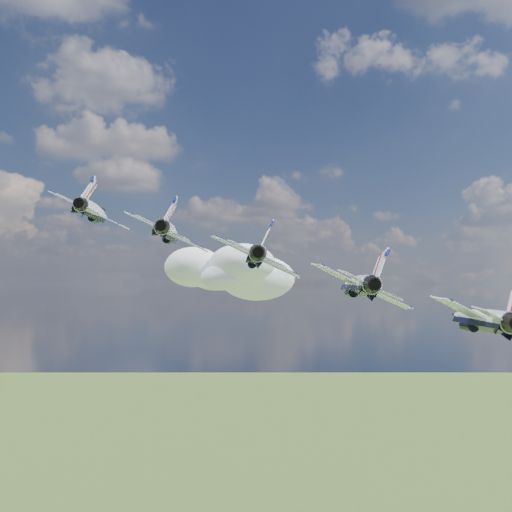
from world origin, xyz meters
name	(u,v)px	position (x,y,z in m)	size (l,w,h in m)	color
cloud_far	(234,268)	(55.39, 179.37, 163.22)	(58.98, 46.34, 23.17)	white
jet_0	(94,211)	(-31.46, 6.62, 165.59)	(10.75, 15.91, 4.75)	silver
jet_1	(169,232)	(-23.15, -2.72, 162.17)	(10.75, 15.91, 4.75)	white
jet_2	(256,256)	(-14.83, -12.05, 158.75)	(10.75, 15.91, 4.75)	white
jet_3	(358,284)	(-6.52, -21.39, 155.33)	(10.75, 15.91, 4.75)	white
jet_4	(479,318)	(1.80, -30.73, 151.91)	(10.75, 15.91, 4.75)	white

